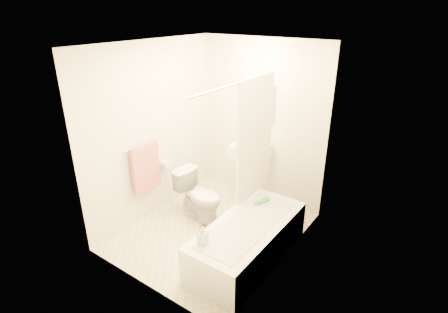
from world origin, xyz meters
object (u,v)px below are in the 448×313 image
Objects in this scene: toilet at (200,196)px; sink at (250,171)px; bathtub at (248,240)px; soap_bottle at (203,236)px; bath_mat at (221,231)px.

sink is (0.33, 0.79, 0.16)m from toilet.
toilet is 0.69× the size of sink.
soap_bottle is at bearing -108.81° from bathtub.
soap_bottle is at bearing -79.96° from sink.
toilet is 1.19× the size of bath_mat.
toilet is 0.87m from sink.
sink is 1.32m from bathtub.
soap_bottle is (-0.20, -0.59, 0.33)m from bathtub.
toilet is at bearing 161.93° from bathtub.
bath_mat is (0.12, -0.90, -0.50)m from sink.
sink is 1.77m from soap_bottle.
bath_mat is (0.45, -0.11, -0.33)m from toilet.
toilet is 1.23m from soap_bottle.
sink is at bearing 97.45° from bath_mat.
bathtub is at bearing -64.35° from sink.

